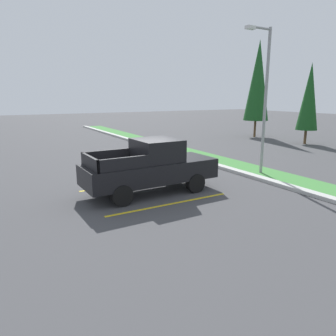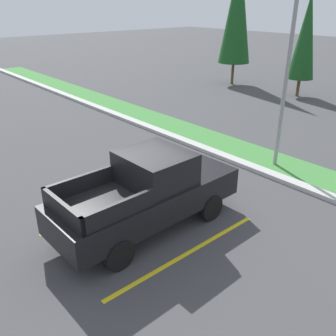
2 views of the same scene
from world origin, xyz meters
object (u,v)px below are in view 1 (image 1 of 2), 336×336
object	(u,v)px
cypress_tree_leftmost	(258,81)
cypress_tree_left_inner	(309,97)
pickup_truck_main	(151,167)
street_light	(264,92)

from	to	relation	value
cypress_tree_leftmost	cypress_tree_left_inner	bearing A→B (deg)	2.90
pickup_truck_main	street_light	distance (m)	6.55
cypress_tree_leftmost	cypress_tree_left_inner	distance (m)	5.41
pickup_truck_main	street_light	xyz separation A→B (m)	(-0.08, 5.89, 2.86)
street_light	cypress_tree_left_inner	distance (m)	11.91
cypress_tree_left_inner	pickup_truck_main	bearing A→B (deg)	-71.74
pickup_truck_main	cypress_tree_left_inner	bearing A→B (deg)	108.26
pickup_truck_main	cypress_tree_left_inner	size ratio (longest dim) A/B	0.84
street_light	cypress_tree_leftmost	distance (m)	14.86
street_light	cypress_tree_leftmost	bearing A→B (deg)	135.61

